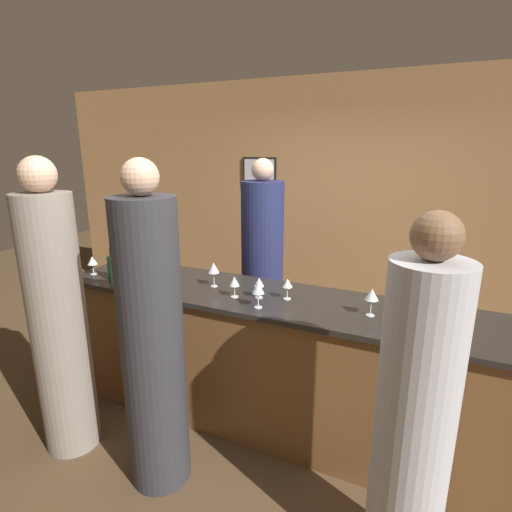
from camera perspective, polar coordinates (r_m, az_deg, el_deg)
The scene contains 15 objects.
ground_plane at distance 3.31m, azimuth 2.30°, elevation -22.66°, with size 14.00×14.00×0.00m, color #4C3823.
back_wall at distance 4.69m, azimuth 12.55°, elevation 7.15°, with size 8.00×0.08×2.80m.
bar_counter at distance 3.02m, azimuth 2.41°, elevation -14.93°, with size 3.34×0.70×1.03m.
bartender at distance 3.73m, azimuth 0.89°, elevation -2.43°, with size 0.39×0.39×1.95m.
guest_0 at distance 2.46m, azimuth -14.56°, elevation -12.04°, with size 0.37×0.37×1.99m.
guest_1 at distance 2.06m, azimuth 21.61°, elevation -21.47°, with size 0.35×0.35×1.80m.
guest_2 at distance 2.95m, azimuth -26.39°, elevation -8.40°, with size 0.36×0.36×1.99m.
wine_bottle_0 at distance 3.31m, azimuth -19.81°, elevation -1.57°, with size 0.08×0.08×0.26m.
wine_glass_0 at distance 2.74m, azimuth 0.44°, elevation -3.85°, with size 0.07×0.07×0.15m.
wine_glass_1 at distance 2.73m, azimuth 4.51°, elevation -3.98°, with size 0.07×0.07×0.15m.
wine_glass_2 at distance 2.57m, azimuth 0.32°, elevation -4.60°, with size 0.08×0.08×0.18m.
wine_glass_3 at distance 2.55m, azimuth 16.22°, elevation -5.37°, with size 0.08×0.08×0.18m.
wine_glass_4 at distance 2.76m, azimuth -3.12°, elevation -3.70°, with size 0.07×0.07×0.15m.
wine_glass_5 at distance 3.51m, azimuth -22.35°, elevation -0.66°, with size 0.08×0.08×0.15m.
wine_glass_6 at distance 2.97m, azimuth -6.08°, elevation -1.74°, with size 0.08×0.08×0.19m.
Camera 1 is at (0.98, -2.42, 2.04)m, focal length 28.00 mm.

